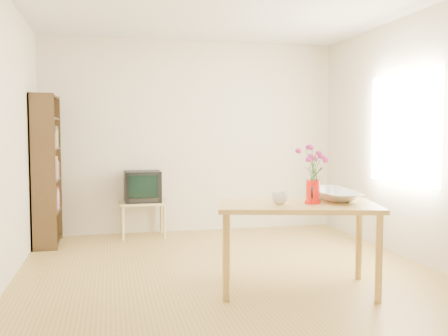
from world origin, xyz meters
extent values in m
plane|color=olive|center=(0.00, 0.00, 0.00)|extent=(4.50, 4.50, 0.00)
plane|color=beige|center=(0.00, 2.25, 1.30)|extent=(4.00, 0.00, 4.00)
plane|color=beige|center=(0.00, -2.25, 1.30)|extent=(4.00, 0.00, 4.00)
plane|color=beige|center=(-2.00, 0.00, 1.30)|extent=(0.00, 4.50, 4.50)
plane|color=beige|center=(2.00, 0.00, 1.30)|extent=(0.00, 4.50, 4.50)
plane|color=white|center=(1.98, 0.30, 1.40)|extent=(0.00, 1.30, 1.30)
cube|color=#AB823A|center=(0.45, -0.55, 0.73)|extent=(1.48, 1.06, 0.04)
cylinder|color=#AB823A|center=(-0.21, -0.71, 0.35)|extent=(0.06, 0.06, 0.71)
cylinder|color=#AB823A|center=(0.96, -1.01, 0.35)|extent=(0.06, 0.06, 0.71)
cylinder|color=#AB823A|center=(-0.06, -0.09, 0.35)|extent=(0.06, 0.06, 0.71)
cylinder|color=#AB823A|center=(1.12, -0.39, 0.35)|extent=(0.06, 0.06, 0.71)
cube|color=tan|center=(-0.70, 1.97, 0.45)|extent=(0.60, 0.45, 0.03)
cylinder|color=tan|center=(-0.96, 1.78, 0.22)|extent=(0.04, 0.04, 0.43)
cylinder|color=tan|center=(-0.44, 1.78, 0.22)|extent=(0.04, 0.04, 0.43)
cylinder|color=tan|center=(-0.96, 2.15, 0.22)|extent=(0.04, 0.04, 0.43)
cylinder|color=tan|center=(-0.44, 2.15, 0.22)|extent=(0.04, 0.04, 0.43)
cube|color=black|center=(-1.85, 1.41, 0.90)|extent=(0.28, 0.02, 1.80)
cube|color=black|center=(-1.85, 2.09, 0.90)|extent=(0.28, 0.03, 1.80)
cube|color=black|center=(-1.98, 1.75, 0.90)|extent=(0.02, 0.70, 1.80)
cube|color=black|center=(-1.85, 1.75, 0.04)|extent=(0.27, 0.65, 0.02)
cube|color=black|center=(-1.85, 1.75, 0.40)|extent=(0.27, 0.65, 0.02)
cube|color=black|center=(-1.85, 1.75, 0.78)|extent=(0.27, 0.65, 0.02)
cube|color=black|center=(-1.85, 1.75, 1.16)|extent=(0.27, 0.65, 0.02)
cube|color=black|center=(-1.85, 1.75, 1.52)|extent=(0.27, 0.65, 0.02)
cube|color=black|center=(-1.85, 1.75, 1.78)|extent=(0.27, 0.65, 0.02)
cylinder|color=red|center=(0.57, -0.59, 0.85)|extent=(0.11, 0.11, 0.19)
cylinder|color=red|center=(0.57, -0.59, 0.76)|extent=(0.13, 0.13, 0.02)
cylinder|color=red|center=(0.57, -0.59, 0.95)|extent=(0.12, 0.12, 0.01)
cone|color=red|center=(0.59, -0.63, 0.92)|extent=(0.07, 0.08, 0.06)
torus|color=black|center=(0.54, -0.52, 0.86)|extent=(0.06, 0.10, 0.10)
imported|color=white|center=(0.28, -0.57, 0.80)|extent=(0.13, 0.13, 0.10)
imported|color=white|center=(0.85, -0.38, 1.00)|extent=(0.58, 0.58, 0.50)
imported|color=white|center=(0.81, -0.38, 0.95)|extent=(0.11, 0.11, 0.07)
imported|color=white|center=(0.90, -0.36, 0.95)|extent=(0.08, 0.08, 0.06)
cube|color=black|center=(-0.70, 1.97, 0.66)|extent=(0.46, 0.42, 0.40)
cube|color=black|center=(-0.70, 2.05, 0.68)|extent=(0.32, 0.23, 0.28)
cube|color=black|center=(-0.70, 1.76, 0.68)|extent=(0.36, 0.02, 0.28)
camera|label=1|loc=(-1.11, -4.52, 1.35)|focal=40.00mm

